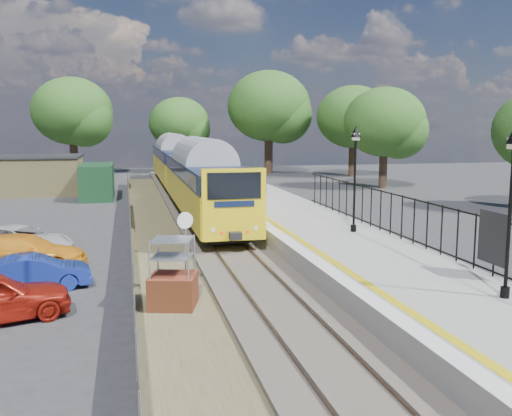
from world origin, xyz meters
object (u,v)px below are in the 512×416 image
object	(u,v)px
train	(184,168)
speed_sign	(185,239)
victorian_lamp_north	(355,154)
brick_plinth	(173,275)
car_white	(19,241)
car_yellow	(25,252)
car_blue	(36,272)

from	to	relation	value
train	speed_sign	distance (m)	25.30
speed_sign	victorian_lamp_north	bearing A→B (deg)	13.01
brick_plinth	car_white	xyz separation A→B (m)	(-5.77, 8.48, -0.40)
train	brick_plinth	bearing A→B (deg)	-96.51
brick_plinth	car_yellow	world-z (taller)	brick_plinth
car_yellow	car_white	world-z (taller)	car_yellow
victorian_lamp_north	brick_plinth	xyz separation A→B (m)	(-8.33, -6.16, -3.26)
victorian_lamp_north	train	size ratio (longest dim) A/B	0.11
speed_sign	car_yellow	distance (m)	7.39
brick_plinth	car_yellow	xyz separation A→B (m)	(-5.15, 5.99, -0.37)
victorian_lamp_north	car_yellow	size ratio (longest dim) A/B	0.99
train	brick_plinth	distance (m)	26.78
speed_sign	car_blue	distance (m)	5.30
brick_plinth	victorian_lamp_north	bearing A→B (deg)	36.47
train	speed_sign	size ratio (longest dim) A/B	14.99
victorian_lamp_north	car_white	bearing A→B (deg)	170.67
train	car_blue	xyz separation A→B (m)	(-7.38, -23.52, -1.75)
car_yellow	car_white	xyz separation A→B (m)	(-0.62, 2.48, -0.03)
victorian_lamp_north	train	xyz separation A→B (m)	(-5.30, 20.42, -1.96)
train	car_blue	distance (m)	24.71
victorian_lamp_north	car_blue	xyz separation A→B (m)	(-12.68, -3.10, -3.71)
car_blue	car_white	world-z (taller)	car_white
car_yellow	car_white	distance (m)	2.56
car_blue	speed_sign	bearing A→B (deg)	-116.50
victorian_lamp_north	car_blue	distance (m)	13.57
train	car_yellow	world-z (taller)	train
brick_plinth	car_yellow	distance (m)	7.91
car_white	victorian_lamp_north	bearing A→B (deg)	-72.80
train	car_white	distance (m)	20.20
car_blue	train	bearing A→B (deg)	-25.22
brick_plinth	car_white	bearing A→B (deg)	124.24
car_blue	car_yellow	bearing A→B (deg)	7.40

